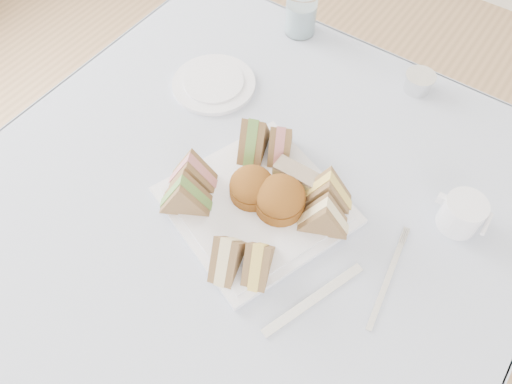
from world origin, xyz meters
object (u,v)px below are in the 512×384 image
Objects in this scene: serving_plate at (256,205)px; creamer_jug at (462,214)px; water_glass at (301,12)px; table at (250,278)px.

creamer_jug is at bearing 49.54° from serving_plate.
serving_plate is at bearing -66.73° from water_glass.
water_glass is at bearing 133.05° from serving_plate.
serving_plate is 2.70× the size of water_glass.
creamer_jug is at bearing 26.30° from table.
creamer_jug is (0.52, -0.29, -0.02)m from water_glass.
creamer_jug reaches higher than serving_plate.
water_glass reaches higher than serving_plate.
table is 0.38m from serving_plate.
table is 12.30× the size of creamer_jug.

